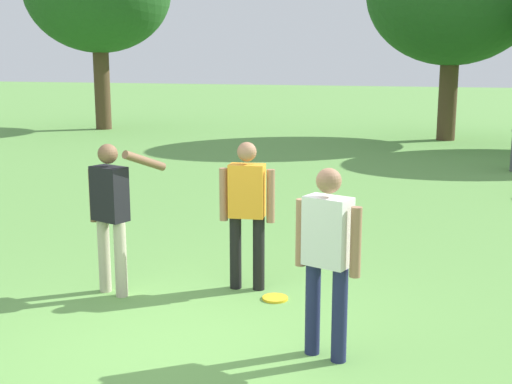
# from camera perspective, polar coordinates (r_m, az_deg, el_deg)

# --- Properties ---
(ground_plane) EXTENTS (120.00, 120.00, 0.00)m
(ground_plane) POSITION_cam_1_polar(r_m,az_deg,el_deg) (6.07, -7.00, -13.03)
(ground_plane) COLOR #609947
(person_thrower) EXTENTS (0.59, 0.32, 1.64)m
(person_thrower) POSITION_cam_1_polar(r_m,az_deg,el_deg) (5.52, 6.17, -5.09)
(person_thrower) COLOR #1E234C
(person_thrower) RESTS_ON ground
(person_catcher) EXTENTS (0.75, 0.63, 1.64)m
(person_catcher) POSITION_cam_1_polar(r_m,az_deg,el_deg) (7.18, -12.40, -1.29)
(person_catcher) COLOR #B7AD93
(person_catcher) RESTS_ON ground
(person_bystander) EXTENTS (0.60, 0.27, 1.64)m
(person_bystander) POSITION_cam_1_polar(r_m,az_deg,el_deg) (7.16, -0.78, -1.21)
(person_bystander) COLOR black
(person_bystander) RESTS_ON ground
(frisbee) EXTENTS (0.27, 0.27, 0.03)m
(frisbee) POSITION_cam_1_polar(r_m,az_deg,el_deg) (7.11, 1.66, -9.14)
(frisbee) COLOR yellow
(frisbee) RESTS_ON ground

